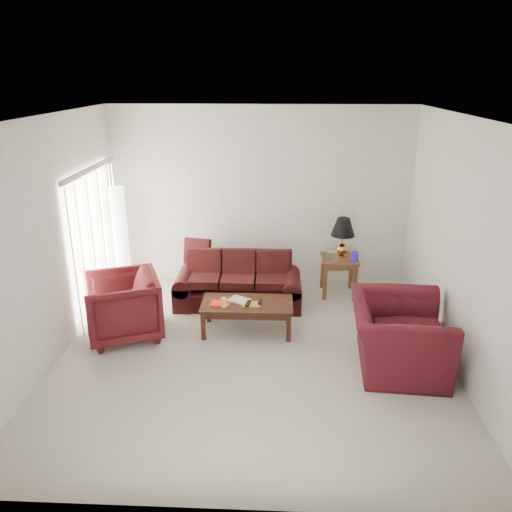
% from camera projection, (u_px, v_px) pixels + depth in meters
% --- Properties ---
extents(floor, '(5.00, 5.00, 0.00)m').
position_uv_depth(floor, '(253.00, 353.00, 6.54)').
color(floor, beige).
rests_on(floor, ground).
extents(blinds, '(0.10, 2.00, 2.16)m').
position_uv_depth(blinds, '(97.00, 241.00, 7.50)').
color(blinds, silver).
rests_on(blinds, ground).
extents(sofa, '(2.01, 0.95, 0.80)m').
position_uv_depth(sofa, '(238.00, 281.00, 7.80)').
color(sofa, black).
rests_on(sofa, ground).
extents(throw_pillow, '(0.47, 0.30, 0.45)m').
position_uv_depth(throw_pillow, '(197.00, 252.00, 8.27)').
color(throw_pillow, black).
rests_on(throw_pillow, sofa).
extents(end_table, '(0.62, 0.62, 0.64)m').
position_uv_depth(end_table, '(338.00, 276.00, 8.22)').
color(end_table, '#5C2C1F').
rests_on(end_table, ground).
extents(table_lamp, '(0.44, 0.44, 0.65)m').
position_uv_depth(table_lamp, '(343.00, 237.00, 8.05)').
color(table_lamp, '#D28641').
rests_on(table_lamp, end_table).
extents(clock, '(0.15, 0.07, 0.14)m').
position_uv_depth(clock, '(332.00, 256.00, 7.96)').
color(clock, silver).
rests_on(clock, end_table).
extents(blue_canister, '(0.12, 0.12, 0.16)m').
position_uv_depth(blue_canister, '(355.00, 257.00, 7.89)').
color(blue_canister, '#241CB6').
rests_on(blue_canister, end_table).
extents(picture_frame, '(0.17, 0.19, 0.05)m').
position_uv_depth(picture_frame, '(331.00, 249.00, 8.26)').
color(picture_frame, '#BBBCC0').
rests_on(picture_frame, end_table).
extents(floor_lamp, '(0.32, 0.32, 1.77)m').
position_uv_depth(floor_lamp, '(121.00, 238.00, 8.27)').
color(floor_lamp, white).
rests_on(floor_lamp, ground).
extents(armchair_left, '(1.26, 1.25, 0.89)m').
position_uv_depth(armchair_left, '(123.00, 306.00, 6.84)').
color(armchair_left, '#491016').
rests_on(armchair_left, ground).
extents(armchair_right, '(1.24, 1.39, 0.85)m').
position_uv_depth(armchair_right, '(398.00, 336.00, 6.13)').
color(armchair_right, '#440F17').
rests_on(armchair_right, ground).
extents(coffee_table, '(1.36, 0.85, 0.45)m').
position_uv_depth(coffee_table, '(247.00, 317.00, 7.04)').
color(coffee_table, black).
rests_on(coffee_table, ground).
extents(magazine_red, '(0.29, 0.23, 0.02)m').
position_uv_depth(magazine_red, '(221.00, 303.00, 6.92)').
color(magazine_red, red).
rests_on(magazine_red, coffee_table).
extents(magazine_white, '(0.35, 0.32, 0.02)m').
position_uv_depth(magazine_white, '(239.00, 300.00, 7.02)').
color(magazine_white, beige).
rests_on(magazine_white, coffee_table).
extents(magazine_orange, '(0.25, 0.19, 0.01)m').
position_uv_depth(magazine_orange, '(251.00, 304.00, 6.90)').
color(magazine_orange, orange).
rests_on(magazine_orange, coffee_table).
extents(remote_a, '(0.08, 0.19, 0.02)m').
position_uv_depth(remote_a, '(248.00, 303.00, 6.87)').
color(remote_a, black).
rests_on(remote_a, coffee_table).
extents(remote_b, '(0.06, 0.16, 0.02)m').
position_uv_depth(remote_b, '(260.00, 302.00, 6.92)').
color(remote_b, black).
rests_on(remote_b, coffee_table).
extents(yellow_glass, '(0.10, 0.10, 0.13)m').
position_uv_depth(yellow_glass, '(224.00, 303.00, 6.81)').
color(yellow_glass, yellow).
rests_on(yellow_glass, coffee_table).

